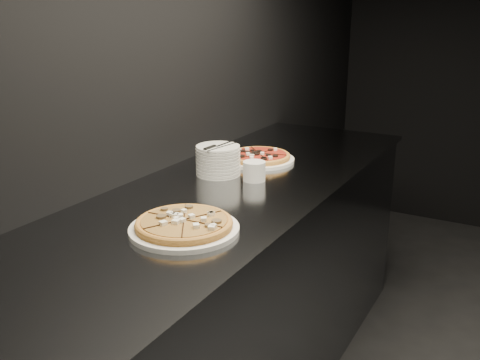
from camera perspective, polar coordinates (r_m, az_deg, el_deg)
The scene contains 7 objects.
wall_left at distance 2.14m, azimuth -10.36°, elevation 12.96°, with size 0.02×5.00×2.80m, color black.
counter at distance 2.21m, azimuth -1.40°, elevation -12.26°, with size 0.74×2.44×0.92m.
pizza_mushroom at distance 1.64m, azimuth -5.98°, elevation -4.81°, with size 0.34×0.34×0.04m.
pizza_tomato at distance 2.39m, azimuth 2.03°, elevation 2.47°, with size 0.34×0.34×0.04m.
plate_stack at distance 2.19m, azimuth -2.35°, elevation 2.13°, with size 0.18×0.18×0.12m.
cutlery at distance 2.15m, azimuth -2.40°, elevation 3.62°, with size 0.08×0.19×0.01m.
ramekin at distance 2.11m, azimuth 1.53°, elevation 1.02°, with size 0.09×0.09×0.08m.
Camera 1 is at (-1.14, -1.64, 1.57)m, focal length 40.00 mm.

